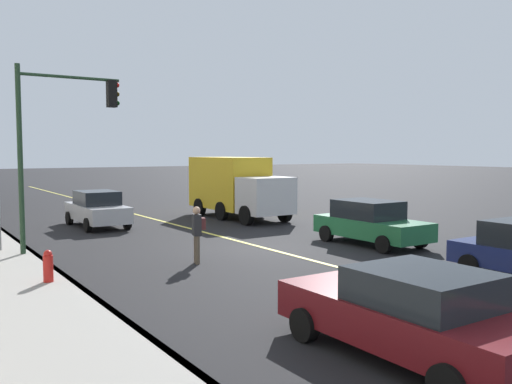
{
  "coord_description": "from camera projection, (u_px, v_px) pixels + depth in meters",
  "views": [
    {
      "loc": [
        -15.46,
        10.53,
        3.34
      ],
      "look_at": [
        -0.16,
        0.42,
        1.98
      ],
      "focal_mm": 38.2,
      "sensor_mm": 36.0,
      "label": 1
    }
  ],
  "objects": [
    {
      "name": "truck_yellow",
      "position": [
        236.0,
        186.0,
        27.4
      ],
      "size": [
        6.61,
        2.44,
        3.05
      ],
      "color": "silver",
      "rests_on": "ground"
    },
    {
      "name": "fire_hydrant",
      "position": [
        48.0,
        269.0,
        13.33
      ],
      "size": [
        0.24,
        0.24,
        0.94
      ],
      "color": "red",
      "rests_on": "ground"
    },
    {
      "name": "lane_stripe_center",
      "position": [
        264.0,
        248.0,
        18.89
      ],
      "size": [
        80.0,
        0.16,
        0.01
      ],
      "primitive_type": "cube",
      "color": "#D8CC4C",
      "rests_on": "ground"
    },
    {
      "name": "car_silver",
      "position": [
        97.0,
        209.0,
        24.17
      ],
      "size": [
        4.41,
        1.91,
        1.6
      ],
      "color": "#A8AAB2",
      "rests_on": "ground"
    },
    {
      "name": "traffic_light_mast",
      "position": [
        58.0,
        128.0,
        17.38
      ],
      "size": [
        0.28,
        3.28,
        6.03
      ],
      "color": "#1E3823",
      "rests_on": "ground"
    },
    {
      "name": "car_maroon",
      "position": [
        412.0,
        313.0,
        8.73
      ],
      "size": [
        4.56,
        2.09,
        1.49
      ],
      "color": "#591116",
      "rests_on": "ground"
    },
    {
      "name": "ground",
      "position": [
        264.0,
        248.0,
        18.89
      ],
      "size": [
        200.0,
        200.0,
        0.0
      ],
      "primitive_type": "plane",
      "color": "black"
    },
    {
      "name": "curb_edge",
      "position": [
        54.0,
        270.0,
        15.04
      ],
      "size": [
        80.0,
        0.16,
        0.15
      ],
      "primitive_type": "cube",
      "color": "slate",
      "rests_on": "ground"
    },
    {
      "name": "pedestrian_with_backpack",
      "position": [
        197.0,
        230.0,
        16.21
      ],
      "size": [
        0.45,
        0.44,
        1.71
      ],
      "color": "brown",
      "rests_on": "ground"
    },
    {
      "name": "car_green",
      "position": [
        370.0,
        222.0,
        19.54
      ],
      "size": [
        4.33,
        2.0,
        1.59
      ],
      "color": "#1E6038",
      "rests_on": "ground"
    }
  ]
}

